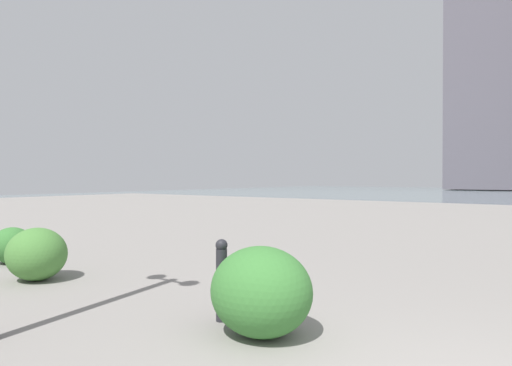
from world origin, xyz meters
The scene contains 5 objects.
building_slab centered at (6.31, -68.56, 17.55)m, with size 15.73×12.10×35.11m.
bollard_near centered at (2.97, -1.08, 0.46)m, with size 0.13×0.13×0.88m.
shrub_low centered at (6.40, -0.87, 0.39)m, with size 0.92×0.83×0.79m.
shrub_round centered at (8.05, -1.27, 0.32)m, with size 0.76×0.68×0.65m.
shrub_wide centered at (2.37, -0.96, 0.43)m, with size 1.02×0.92×0.87m.
Camera 1 is at (-0.01, 2.43, 1.52)m, focal length 30.26 mm.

